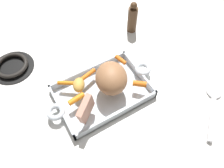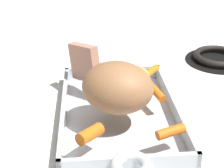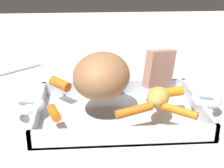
# 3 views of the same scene
# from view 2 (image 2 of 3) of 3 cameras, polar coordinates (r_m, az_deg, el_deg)

# --- Properties ---
(ground_plane) EXTENTS (2.38, 2.38, 0.00)m
(ground_plane) POSITION_cam_2_polar(r_m,az_deg,el_deg) (0.65, 1.24, -5.67)
(ground_plane) COLOR white
(roasting_dish) EXTENTS (0.41, 0.22, 0.04)m
(roasting_dish) POSITION_cam_2_polar(r_m,az_deg,el_deg) (0.65, 1.25, -4.82)
(roasting_dish) COLOR silver
(roasting_dish) RESTS_ON ground_plane
(pork_roast) EXTENTS (0.15, 0.16, 0.09)m
(pork_roast) POSITION_cam_2_polar(r_m,az_deg,el_deg) (0.58, 0.91, -0.58)
(pork_roast) COLOR #9C6A45
(pork_roast) RESTS_ON roasting_dish
(roast_slice_thin) EXTENTS (0.08, 0.07, 0.09)m
(roast_slice_thin) POSITION_cam_2_polar(r_m,az_deg,el_deg) (0.69, -4.64, 3.58)
(roast_slice_thin) COLOR tan
(roast_slice_thin) RESTS_ON roasting_dish
(baby_carrot_northwest) EXTENTS (0.05, 0.05, 0.02)m
(baby_carrot_northwest) POSITION_cam_2_polar(r_m,az_deg,el_deg) (0.53, -3.71, -8.37)
(baby_carrot_northwest) COLOR orange
(baby_carrot_northwest) RESTS_ON roasting_dish
(baby_carrot_southwest) EXTENTS (0.07, 0.03, 0.02)m
(baby_carrot_southwest) POSITION_cam_2_polar(r_m,az_deg,el_deg) (0.65, 7.10, -0.95)
(baby_carrot_southwest) COLOR orange
(baby_carrot_southwest) RESTS_ON roasting_dish
(baby_carrot_center_left) EXTENTS (0.06, 0.03, 0.02)m
(baby_carrot_center_left) POSITION_cam_2_polar(r_m,az_deg,el_deg) (0.71, 0.90, 1.90)
(baby_carrot_center_left) COLOR orange
(baby_carrot_center_left) RESTS_ON roasting_dish
(baby_carrot_long) EXTENTS (0.06, 0.05, 0.02)m
(baby_carrot_long) POSITION_cam_2_polar(r_m,az_deg,el_deg) (0.72, 6.42, 1.97)
(baby_carrot_long) COLOR orange
(baby_carrot_long) RESTS_ON roasting_dish
(baby_carrot_short) EXTENTS (0.03, 0.05, 0.02)m
(baby_carrot_short) POSITION_cam_2_polar(r_m,az_deg,el_deg) (0.54, 9.83, -7.88)
(baby_carrot_short) COLOR orange
(baby_carrot_short) RESTS_ON roasting_dish
(potato_near_roast) EXTENTS (0.06, 0.07, 0.04)m
(potato_near_roast) POSITION_cam_2_polar(r_m,az_deg,el_deg) (0.69, 4.04, 1.58)
(potato_near_roast) COLOR gold
(potato_near_roast) RESTS_ON roasting_dish
(stove_burner_rear) EXTENTS (0.16, 0.16, 0.02)m
(stove_burner_rear) POSITION_cam_2_polar(r_m,az_deg,el_deg) (0.92, 17.31, 4.22)
(stove_burner_rear) COLOR black
(stove_burner_rear) RESTS_ON ground_plane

